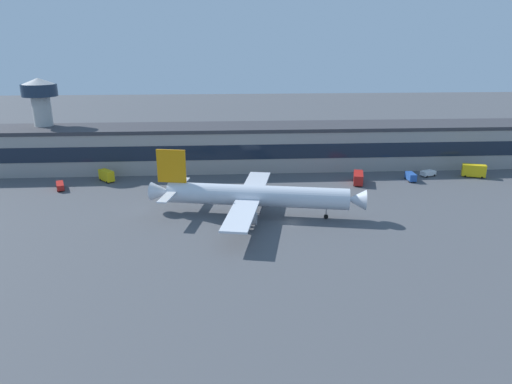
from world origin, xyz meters
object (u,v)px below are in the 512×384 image
Objects in this scene: control_tower at (42,113)px; airliner at (254,196)px; crew_van at (411,176)px; pushback_tractor at (428,173)px; belt_loader at (60,186)px; stair_truck at (107,175)px; catering_truck at (474,170)px; fuel_truck at (358,177)px.

airliner is at bearing -37.20° from control_tower.
crew_van is at bearing -11.43° from control_tower.
pushback_tractor is (128.25, -19.26, -18.24)m from control_tower.
control_tower is 124.07m from crew_van.
belt_loader is at bearing -179.02° from crew_van.
pushback_tractor is 0.81× the size of belt_loader.
stair_truck reaches higher than belt_loader.
control_tower is 4.03× the size of catering_truck.
airliner reaches higher than pushback_tractor.
catering_truck is at bearing -1.50° from stair_truck.
fuel_truck is (-17.43, -1.50, 0.42)m from crew_van.
catering_truck is 1.41× the size of pushback_tractor.
pushback_tractor is at bearing -0.50° from stair_truck.
fuel_truck is (78.89, -7.49, -0.10)m from stair_truck.
airliner is 43.36m from fuel_truck.
stair_truck is 96.51m from crew_van.
pushback_tractor is 116.38m from belt_loader.
control_tower reaches higher than crew_van.
pushback_tractor is at bearing 32.72° from crew_van.
control_tower reaches higher than stair_truck.
belt_loader is at bearing -177.92° from catering_truck.
stair_truck is 1.12× the size of pushback_tractor.
airliner is 6.16× the size of fuel_truck.
fuel_truck is 90.84m from belt_loader.
belt_loader is at bearing -176.59° from pushback_tractor.
fuel_truck is at bearing 37.25° from airliner.
control_tower reaches higher than pushback_tractor.
fuel_truck reaches higher than crew_van.
catering_truck is at bearing -8.55° from control_tower.
belt_loader is at bearing 155.42° from airliner.
fuel_truck is at bearing -173.69° from catering_truck.
control_tower is at bearing 142.80° from airliner.
stair_truck is at bearing 174.58° from fuel_truck.
stair_truck is at bearing -37.37° from control_tower.
catering_truck is 1.45× the size of crew_van.
stair_truck is 104.24m from pushback_tractor.
control_tower is 107.52m from fuel_truck.
catering_truck is at bearing 7.40° from crew_van.
fuel_truck is 1.32× the size of belt_loader.
airliner is 80.22m from catering_truck.
stair_truck is 118.64m from catering_truck.
crew_van is at bearing 0.98° from belt_loader.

